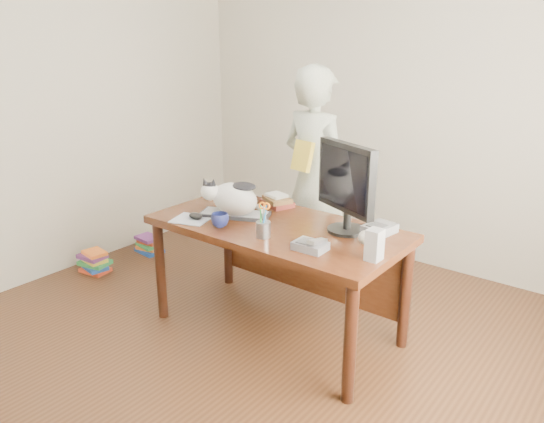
{
  "coord_description": "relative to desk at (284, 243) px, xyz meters",
  "views": [
    {
      "loc": [
        1.89,
        -1.88,
        1.88
      ],
      "look_at": [
        0.0,
        0.55,
        0.85
      ],
      "focal_mm": 35.0,
      "sensor_mm": 36.0,
      "label": 1
    }
  ],
  "objects": [
    {
      "name": "book_pile_a",
      "position": [
        -1.75,
        -0.28,
        -0.51
      ],
      "size": [
        0.27,
        0.22,
        0.18
      ],
      "color": "#B53419",
      "rests_on": "ground"
    },
    {
      "name": "cat",
      "position": [
        -0.33,
        -0.12,
        0.28
      ],
      "size": [
        0.42,
        0.33,
        0.25
      ],
      "rotation": [
        0.0,
        0.0,
        0.42
      ],
      "color": "white",
      "rests_on": "keyboard"
    },
    {
      "name": "calculator",
      "position": [
        0.57,
        0.18,
        0.18
      ],
      "size": [
        0.17,
        0.21,
        0.06
      ],
      "rotation": [
        0.0,
        0.0,
        -0.15
      ],
      "color": "#5E5D62",
      "rests_on": "desk"
    },
    {
      "name": "mouse",
      "position": [
        -0.47,
        -0.32,
        0.17
      ],
      "size": [
        0.12,
        0.09,
        0.04
      ],
      "rotation": [
        0.0,
        0.0,
        0.31
      ],
      "color": "black",
      "rests_on": "mousepad"
    },
    {
      "name": "room",
      "position": [
        0.0,
        -0.68,
        0.75
      ],
      "size": [
        4.5,
        4.5,
        4.5
      ],
      "color": "black",
      "rests_on": "ground"
    },
    {
      "name": "keyboard",
      "position": [
        -0.32,
        -0.12,
        0.16
      ],
      "size": [
        0.48,
        0.34,
        0.03
      ],
      "rotation": [
        0.0,
        0.0,
        0.42
      ],
      "color": "black",
      "rests_on": "desk"
    },
    {
      "name": "book_stack",
      "position": [
        -0.23,
        0.23,
        0.18
      ],
      "size": [
        0.26,
        0.23,
        0.08
      ],
      "rotation": [
        0.0,
        0.0,
        -0.39
      ],
      "color": "#501A15",
      "rests_on": "desk"
    },
    {
      "name": "held_book",
      "position": [
        -0.23,
        0.53,
        0.45
      ],
      "size": [
        0.17,
        0.12,
        0.22
      ],
      "rotation": [
        0.0,
        0.0,
        -0.18
      ],
      "color": "gold",
      "rests_on": "person"
    },
    {
      "name": "book_pile_b",
      "position": [
        -1.72,
        0.27,
        -0.53
      ],
      "size": [
        0.26,
        0.2,
        0.15
      ],
      "color": "#184093",
      "rests_on": "ground"
    },
    {
      "name": "mousepad",
      "position": [
        -0.49,
        -0.34,
        0.15
      ],
      "size": [
        0.28,
        0.26,
        0.01
      ],
      "rotation": [
        0.0,
        0.0,
        0.31
      ],
      "color": "#B2B6BF",
      "rests_on": "desk"
    },
    {
      "name": "pen_cup",
      "position": [
        0.07,
        -0.3,
        0.21
      ],
      "size": [
        0.1,
        0.1,
        0.22
      ],
      "rotation": [
        0.0,
        0.0,
        0.2
      ],
      "color": "gray",
      "rests_on": "desk"
    },
    {
      "name": "phone",
      "position": [
        0.4,
        -0.29,
        0.17
      ],
      "size": [
        0.18,
        0.16,
        0.08
      ],
      "rotation": [
        0.0,
        0.0,
        0.04
      ],
      "color": "#5E5D62",
      "rests_on": "desk"
    },
    {
      "name": "speaker",
      "position": [
        0.73,
        -0.2,
        0.23
      ],
      "size": [
        0.08,
        0.09,
        0.17
      ],
      "rotation": [
        0.0,
        0.0,
        -0.02
      ],
      "color": "#97989A",
      "rests_on": "desk"
    },
    {
      "name": "person",
      "position": [
        -0.23,
        0.7,
        0.24
      ],
      "size": [
        0.68,
        0.51,
        1.69
      ],
      "primitive_type": "imported",
      "rotation": [
        0.0,
        0.0,
        2.96
      ],
      "color": "silver",
      "rests_on": "ground"
    },
    {
      "name": "monitor",
      "position": [
        0.4,
        0.07,
        0.45
      ],
      "size": [
        0.46,
        0.31,
        0.54
      ],
      "rotation": [
        0.0,
        0.0,
        -0.4
      ],
      "color": "black",
      "rests_on": "desk"
    },
    {
      "name": "baseball",
      "position": [
        0.59,
        -0.03,
        0.19
      ],
      "size": [
        0.08,
        0.08,
        0.08
      ],
      "rotation": [
        0.0,
        0.0,
        -0.26
      ],
      "color": "beige",
      "rests_on": "desk"
    },
    {
      "name": "coffee_mug",
      "position": [
        -0.26,
        -0.32,
        0.19
      ],
      "size": [
        0.15,
        0.15,
        0.09
      ],
      "primitive_type": "imported",
      "rotation": [
        0.0,
        0.0,
        0.71
      ],
      "color": "#0E1238",
      "rests_on": "desk"
    },
    {
      "name": "desk",
      "position": [
        0.0,
        0.0,
        0.0
      ],
      "size": [
        1.6,
        0.8,
        0.75
      ],
      "color": "black",
      "rests_on": "ground"
    }
  ]
}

